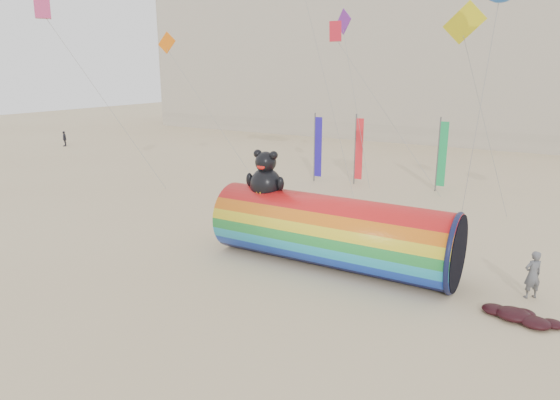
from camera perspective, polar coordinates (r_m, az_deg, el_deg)
The scene contains 6 objects.
ground at distance 23.30m, azimuth -2.95°, elevation -6.37°, with size 160.00×160.00×0.00m, color #CCB58C.
hotel_building at distance 68.42m, azimuth 10.36°, elevation 16.20°, with size 60.40×15.40×20.60m.
windsock_assembly at distance 21.79m, azimuth 5.90°, elevation -3.40°, with size 10.67×3.25×4.92m.
kite_handler at distance 21.11m, azimuth 26.91°, elevation -7.62°, with size 0.68×0.45×1.88m, color #585A60.
fabric_bundle at distance 19.43m, azimuth 25.71°, elevation -11.87°, with size 2.62×1.35×0.41m.
festival_banners at distance 37.06m, azimuth 10.29°, elevation 5.63°, with size 9.49×1.57×5.20m.
Camera 1 is at (12.04, -18.08, 8.43)m, focal length 32.00 mm.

